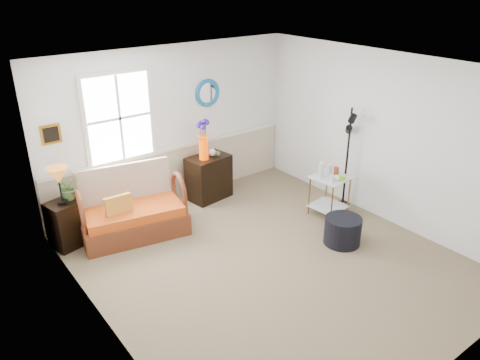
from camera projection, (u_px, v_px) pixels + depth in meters
floor at (269, 261)px, 6.40m from camera, size 4.50×5.00×0.01m
ceiling at (275, 70)px, 5.33m from camera, size 4.50×5.00×0.01m
walls at (271, 174)px, 5.86m from camera, size 4.51×5.01×2.60m
wainscot at (175, 174)px, 8.01m from camera, size 4.46×0.02×0.90m
chair_rail at (174, 148)px, 7.81m from camera, size 4.46×0.04×0.06m
window at (119, 118)px, 7.03m from camera, size 1.14×0.06×1.44m
picture at (51, 134)px, 6.50m from camera, size 0.28×0.03×0.28m
mirror at (207, 93)px, 7.86m from camera, size 0.47×0.07×0.47m
loveseat at (132, 204)px, 6.87m from camera, size 1.65×1.13×0.99m
throw_pillow at (119, 209)px, 6.68m from camera, size 0.39×0.11×0.39m
lamp_stand at (65, 225)px, 6.61m from camera, size 0.47×0.47×0.69m
table_lamp at (60, 186)px, 6.36m from camera, size 0.39×0.39×0.54m
potted_plant at (68, 190)px, 6.54m from camera, size 0.42×0.44×0.27m
cabinet at (209, 177)px, 8.03m from camera, size 0.77×0.55×0.76m
flower_vase at (203, 140)px, 7.64m from camera, size 0.26×0.26×0.67m
side_table at (329, 196)px, 7.48m from camera, size 0.57×0.57×0.67m
tabletop_items at (331, 170)px, 7.27m from camera, size 0.54×0.54×0.26m
floor_lamp at (347, 159)px, 7.57m from camera, size 0.31×0.31×1.69m
ottoman at (343, 231)px, 6.74m from camera, size 0.70×0.70×0.41m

